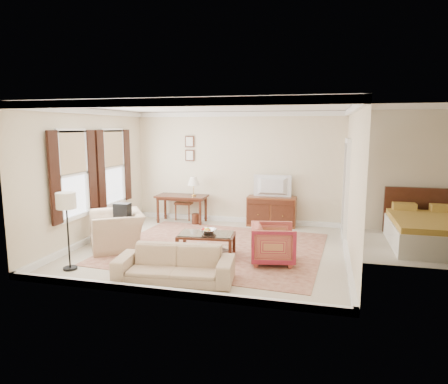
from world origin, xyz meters
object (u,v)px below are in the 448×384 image
at_px(coffee_table, 206,239).
at_px(tv, 272,179).
at_px(writing_desk, 182,199).
at_px(sofa, 174,259).
at_px(club_armchair, 117,224).
at_px(striped_armchair, 273,242).
at_px(sideboard, 272,211).

bearing_deg(coffee_table, tv, 71.40).
xyz_separation_m(writing_desk, sofa, (1.31, -3.94, -0.24)).
bearing_deg(club_armchair, striped_armchair, 52.42).
distance_m(writing_desk, club_armchair, 2.58).
height_order(sideboard, club_armchair, club_armchair).
xyz_separation_m(coffee_table, sofa, (-0.14, -1.36, 0.03)).
height_order(tv, club_armchair, tv).
xyz_separation_m(striped_armchair, club_armchair, (-3.26, 0.14, 0.11)).
bearing_deg(tv, striped_armchair, 98.06).
height_order(writing_desk, club_armchair, club_armchair).
relative_size(tv, striped_armchair, 1.12).
bearing_deg(tv, club_armchair, 43.01).
bearing_deg(coffee_table, sideboard, 71.53).
height_order(sideboard, striped_armchair, striped_armchair).
relative_size(sideboard, coffee_table, 1.08).
bearing_deg(tv, sofa, 75.57).
distance_m(striped_armchair, sofa, 1.93).
xyz_separation_m(writing_desk, club_armchair, (-0.50, -2.53, -0.10)).
xyz_separation_m(sideboard, club_armchair, (-2.87, -2.69, 0.13)).
bearing_deg(writing_desk, sideboard, 4.00).
bearing_deg(sideboard, club_armchair, -136.77).
bearing_deg(sofa, writing_desk, 102.21).
relative_size(writing_desk, tv, 1.46).
relative_size(tv, club_armchair, 0.77).
height_order(writing_desk, coffee_table, writing_desk).
relative_size(sideboard, tv, 1.35).
xyz_separation_m(coffee_table, club_armchair, (-1.95, 0.05, 0.16)).
bearing_deg(coffee_table, sofa, -95.66).
bearing_deg(coffee_table, striped_armchair, -3.96).
xyz_separation_m(writing_desk, sideboard, (2.36, 0.17, -0.23)).
height_order(writing_desk, sideboard, sideboard).
height_order(sideboard, sofa, sideboard).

